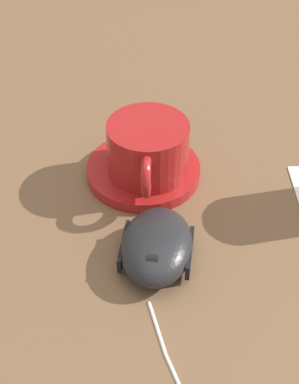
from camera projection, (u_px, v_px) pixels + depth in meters
ground_plane at (265, 223)px, 0.59m from camera, size 3.00×3.00×0.00m
saucer at (143, 171)px, 0.64m from camera, size 0.12×0.12×0.01m
coffee_cup at (148, 149)px, 0.61m from camera, size 0.09×0.11×0.06m
computer_mouse at (157, 246)px, 0.54m from camera, size 0.09×0.11×0.04m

